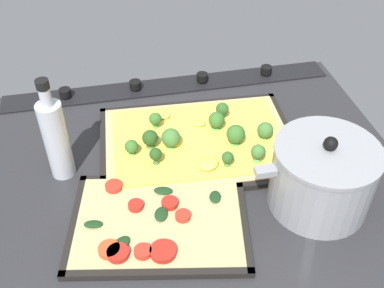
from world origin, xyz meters
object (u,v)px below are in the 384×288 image
Objects in this scene: baking_tray_back at (159,223)px; oil_bottle at (56,138)px; baking_tray_front at (198,144)px; broccoli_pizza at (199,140)px; veggie_pizza_back at (156,222)px; cooking_pot at (322,176)px.

oil_bottle is (16.29, -16.65, 8.40)cm from baking_tray_back.
baking_tray_front is 1.49cm from broccoli_pizza.
broccoli_pizza reaches higher than veggie_pizza_back.
oil_bottle reaches higher than baking_tray_front.
baking_tray_front and baking_tray_back have the same top height.
broccoli_pizza is at bearing -120.78° from baking_tray_back.
veggie_pizza_back is 1.26× the size of cooking_pot.
broccoli_pizza is (-0.09, 0.37, 1.44)cm from baking_tray_front.
cooking_pot reaches higher than broccoli_pizza.
baking_tray_front is 27.24cm from cooking_pot.
oil_bottle reaches higher than broccoli_pizza.
oil_bottle is at bearing -20.82° from cooking_pot.
baking_tray_back is 1.61× the size of oil_bottle.
cooking_pot reaches higher than baking_tray_front.
baking_tray_front is 1.33× the size of veggie_pizza_back.
oil_bottle is at bearing -47.04° from veggie_pizza_back.
broccoli_pizza is 26.63cm from cooking_pot.
oil_bottle reaches higher than baking_tray_back.
baking_tray_back is at bearing 134.38° from oil_bottle.
broccoli_pizza is at bearing -121.53° from veggie_pizza_back.
baking_tray_front is at bearing -120.08° from baking_tray_back.
cooking_pot is (-28.90, 0.53, 6.06)cm from baking_tray_back.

